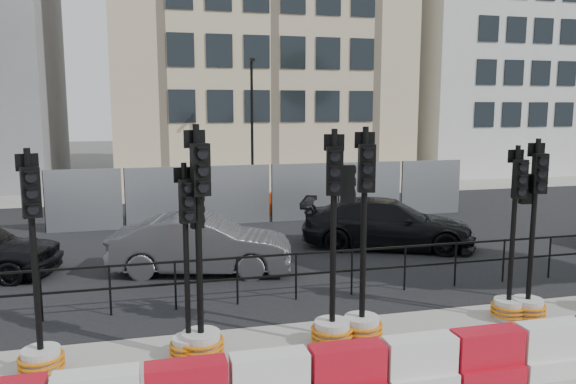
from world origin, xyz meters
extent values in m
plane|color=#51514C|center=(0.00, 0.00, 0.00)|extent=(120.00, 120.00, 0.00)
cube|color=black|center=(0.00, 7.00, 0.01)|extent=(40.00, 14.00, 0.03)
cube|color=gray|center=(0.00, 16.00, 0.01)|extent=(40.00, 4.00, 0.02)
cube|color=#C7B091|center=(2.00, 22.00, 9.00)|extent=(15.00, 10.00, 18.00)
cube|color=silver|center=(17.00, 22.00, 8.00)|extent=(12.00, 9.00, 16.00)
cylinder|color=black|center=(-6.00, 1.20, 0.50)|extent=(0.04, 0.04, 1.00)
cylinder|color=black|center=(-4.80, 1.20, 0.50)|extent=(0.04, 0.04, 1.00)
cylinder|color=black|center=(-3.60, 1.20, 0.50)|extent=(0.04, 0.04, 1.00)
cylinder|color=black|center=(-2.40, 1.20, 0.50)|extent=(0.04, 0.04, 1.00)
cylinder|color=black|center=(-1.20, 1.20, 0.50)|extent=(0.04, 0.04, 1.00)
cylinder|color=black|center=(0.00, 1.20, 0.50)|extent=(0.04, 0.04, 1.00)
cylinder|color=black|center=(1.20, 1.20, 0.50)|extent=(0.04, 0.04, 1.00)
cylinder|color=black|center=(2.40, 1.20, 0.50)|extent=(0.04, 0.04, 1.00)
cylinder|color=black|center=(3.60, 1.20, 0.50)|extent=(0.04, 0.04, 1.00)
cylinder|color=black|center=(4.80, 1.20, 0.50)|extent=(0.04, 0.04, 1.00)
cube|color=black|center=(0.00, 1.20, 0.98)|extent=(18.00, 0.04, 0.04)
cube|color=black|center=(0.00, 1.20, 0.55)|extent=(18.00, 0.04, 0.04)
cube|color=#999CA2|center=(-6.00, 9.00, 1.00)|extent=(2.30, 0.05, 2.00)
cylinder|color=black|center=(-7.15, 9.00, 1.00)|extent=(0.05, 0.05, 2.00)
cube|color=#999CA2|center=(-3.60, 9.00, 1.00)|extent=(2.30, 0.05, 2.00)
cylinder|color=black|center=(-4.75, 9.00, 1.00)|extent=(0.05, 0.05, 2.00)
cube|color=#999CA2|center=(-1.20, 9.00, 1.00)|extent=(2.30, 0.05, 2.00)
cylinder|color=black|center=(-2.35, 9.00, 1.00)|extent=(0.05, 0.05, 2.00)
cube|color=#999CA2|center=(1.20, 9.00, 1.00)|extent=(2.30, 0.05, 2.00)
cylinder|color=black|center=(0.05, 9.00, 1.00)|extent=(0.05, 0.05, 2.00)
cube|color=#999CA2|center=(3.60, 9.00, 1.00)|extent=(2.30, 0.05, 2.00)
cylinder|color=black|center=(2.45, 9.00, 1.00)|extent=(0.05, 0.05, 2.00)
cube|color=#999CA2|center=(6.00, 9.00, 1.00)|extent=(2.30, 0.05, 2.00)
cylinder|color=black|center=(4.85, 9.00, 1.00)|extent=(0.05, 0.05, 2.00)
cube|color=#F33E10|center=(-4.00, 10.50, 0.40)|extent=(1.00, 0.40, 0.80)
cube|color=#F33E10|center=(-2.00, 10.50, 0.40)|extent=(1.00, 0.40, 0.80)
cube|color=#F33E10|center=(0.00, 10.50, 0.40)|extent=(1.00, 0.40, 0.80)
cube|color=#F33E10|center=(2.00, 10.50, 0.40)|extent=(1.00, 0.40, 0.80)
cylinder|color=black|center=(0.50, 15.00, 3.00)|extent=(0.12, 0.12, 6.00)
cube|color=black|center=(0.50, 14.75, 5.90)|extent=(0.12, 0.50, 0.12)
cube|color=red|center=(-3.68, -2.80, 0.55)|extent=(1.00, 0.35, 0.50)
cube|color=white|center=(-2.62, -2.80, 0.55)|extent=(1.00, 0.35, 0.50)
cube|color=red|center=(-1.58, -2.80, 0.55)|extent=(1.00, 0.35, 0.50)
cube|color=white|center=(-0.53, -2.80, 0.15)|extent=(1.00, 0.50, 0.30)
cube|color=white|center=(-0.53, -2.80, 0.55)|extent=(1.00, 0.35, 0.50)
cube|color=red|center=(0.53, -2.80, 0.15)|extent=(1.00, 0.50, 0.30)
cube|color=red|center=(0.53, -2.80, 0.55)|extent=(1.00, 0.35, 0.50)
cube|color=white|center=(1.58, -2.80, 0.15)|extent=(1.00, 0.50, 0.30)
cube|color=white|center=(1.58, -2.80, 0.55)|extent=(1.00, 0.35, 0.50)
cylinder|color=silver|center=(-5.65, -0.98, 0.20)|extent=(0.55, 0.55, 0.40)
torus|color=#CF6A0B|center=(-5.65, -0.98, 0.12)|extent=(0.66, 0.66, 0.05)
torus|color=#CF6A0B|center=(-5.65, -0.98, 0.20)|extent=(0.66, 0.66, 0.05)
torus|color=#CF6A0B|center=(-5.65, -0.98, 0.28)|extent=(0.66, 0.66, 0.05)
cylinder|color=black|center=(-5.65, -0.98, 1.82)|extent=(0.09, 0.09, 3.04)
cube|color=black|center=(-5.62, -1.09, 2.73)|extent=(0.28, 0.21, 0.71)
cylinder|color=black|center=(-5.59, -1.17, 2.51)|extent=(0.16, 0.10, 0.15)
cylinder|color=black|center=(-5.59, -1.17, 2.73)|extent=(0.16, 0.10, 0.15)
cylinder|color=black|center=(-5.59, -1.17, 2.96)|extent=(0.16, 0.10, 0.15)
cube|color=black|center=(-5.67, -0.92, 3.14)|extent=(0.30, 0.13, 0.24)
cylinder|color=silver|center=(-3.52, -1.00, 0.19)|extent=(0.51, 0.51, 0.37)
torus|color=#CF6A0B|center=(-3.52, -1.00, 0.11)|extent=(0.61, 0.61, 0.05)
torus|color=#CF6A0B|center=(-3.52, -1.00, 0.19)|extent=(0.61, 0.61, 0.05)
torus|color=#CF6A0B|center=(-3.52, -1.00, 0.26)|extent=(0.61, 0.61, 0.05)
cylinder|color=black|center=(-3.52, -1.00, 1.68)|extent=(0.08, 0.08, 2.81)
cube|color=black|center=(-3.49, -1.11, 2.53)|extent=(0.25, 0.18, 0.65)
cylinder|color=black|center=(-3.47, -1.18, 2.32)|extent=(0.15, 0.08, 0.14)
cylinder|color=black|center=(-3.47, -1.18, 2.53)|extent=(0.15, 0.08, 0.14)
cylinder|color=black|center=(-3.47, -1.18, 2.73)|extent=(0.15, 0.08, 0.14)
cube|color=black|center=(-3.53, -0.95, 2.90)|extent=(0.28, 0.10, 0.22)
cube|color=black|center=(-3.34, -0.95, 2.34)|extent=(0.21, 0.16, 0.51)
cylinder|color=silver|center=(-3.33, -1.03, 0.22)|extent=(0.60, 0.60, 0.44)
torus|color=#CF6A0B|center=(-3.33, -1.03, 0.13)|extent=(0.72, 0.72, 0.06)
torus|color=#CF6A0B|center=(-3.33, -1.03, 0.22)|extent=(0.72, 0.72, 0.06)
torus|color=#CF6A0B|center=(-3.33, -1.03, 0.31)|extent=(0.72, 0.72, 0.06)
cylinder|color=black|center=(-3.33, -1.03, 1.99)|extent=(0.10, 0.10, 3.32)
cube|color=black|center=(-3.29, -1.16, 2.99)|extent=(0.30, 0.23, 0.78)
cylinder|color=black|center=(-3.26, -1.24, 2.75)|extent=(0.18, 0.10, 0.17)
cylinder|color=black|center=(-3.26, -1.24, 2.99)|extent=(0.18, 0.10, 0.17)
cylinder|color=black|center=(-3.26, -1.24, 3.23)|extent=(0.18, 0.10, 0.17)
cube|color=black|center=(-3.35, -0.96, 3.43)|extent=(0.33, 0.13, 0.27)
cylinder|color=silver|center=(-1.19, -1.07, 0.22)|extent=(0.58, 0.58, 0.43)
torus|color=#CF6A0B|center=(-1.19, -1.07, 0.13)|extent=(0.70, 0.70, 0.05)
torus|color=#CF6A0B|center=(-1.19, -1.07, 0.22)|extent=(0.70, 0.70, 0.05)
torus|color=#CF6A0B|center=(-1.19, -1.07, 0.30)|extent=(0.70, 0.70, 0.05)
cylinder|color=black|center=(-1.19, -1.07, 1.95)|extent=(0.10, 0.10, 3.24)
cube|color=black|center=(-1.23, -1.19, 2.92)|extent=(0.29, 0.21, 0.76)
cylinder|color=black|center=(-1.25, -1.28, 2.68)|extent=(0.17, 0.09, 0.16)
cylinder|color=black|center=(-1.25, -1.28, 2.92)|extent=(0.17, 0.09, 0.16)
cylinder|color=black|center=(-1.25, -1.28, 3.16)|extent=(0.17, 0.09, 0.16)
cube|color=black|center=(-1.18, -1.00, 3.35)|extent=(0.32, 0.11, 0.26)
cube|color=black|center=(-0.99, -1.12, 2.70)|extent=(0.24, 0.19, 0.59)
cylinder|color=silver|center=(-0.65, -1.01, 0.22)|extent=(0.59, 0.59, 0.44)
torus|color=#CF6A0B|center=(-0.65, -1.01, 0.13)|extent=(0.71, 0.71, 0.05)
torus|color=#CF6A0B|center=(-0.65, -1.01, 0.22)|extent=(0.71, 0.71, 0.05)
torus|color=#CF6A0B|center=(-0.65, -1.01, 0.31)|extent=(0.71, 0.71, 0.05)
cylinder|color=black|center=(-0.65, -1.01, 1.96)|extent=(0.10, 0.10, 3.27)
cube|color=black|center=(-0.68, -1.14, 2.94)|extent=(0.28, 0.20, 0.76)
cylinder|color=black|center=(-0.69, -1.22, 2.70)|extent=(0.17, 0.08, 0.16)
cylinder|color=black|center=(-0.69, -1.22, 2.94)|extent=(0.17, 0.08, 0.16)
cylinder|color=black|center=(-0.69, -1.22, 3.18)|extent=(0.17, 0.08, 0.16)
cube|color=black|center=(-0.64, -0.94, 3.38)|extent=(0.33, 0.09, 0.26)
cylinder|color=silver|center=(2.34, -0.77, 0.20)|extent=(0.53, 0.53, 0.39)
torus|color=#CF6A0B|center=(2.34, -0.77, 0.12)|extent=(0.64, 0.64, 0.05)
torus|color=#CF6A0B|center=(2.34, -0.77, 0.20)|extent=(0.64, 0.64, 0.05)
torus|color=#CF6A0B|center=(2.34, -0.77, 0.27)|extent=(0.64, 0.64, 0.05)
cylinder|color=black|center=(2.34, -0.77, 1.76)|extent=(0.09, 0.09, 2.94)
cube|color=black|center=(2.33, -0.89, 2.65)|extent=(0.25, 0.16, 0.69)
cylinder|color=black|center=(2.32, -0.96, 2.43)|extent=(0.15, 0.06, 0.15)
cylinder|color=black|center=(2.32, -0.96, 2.65)|extent=(0.15, 0.06, 0.15)
cylinder|color=black|center=(2.32, -0.96, 2.86)|extent=(0.15, 0.06, 0.15)
cube|color=black|center=(2.34, -0.71, 3.04)|extent=(0.30, 0.06, 0.24)
cube|color=black|center=(2.53, -0.79, 2.45)|extent=(0.21, 0.15, 0.54)
cylinder|color=silver|center=(2.68, -0.86, 0.20)|extent=(0.55, 0.55, 0.41)
torus|color=#CF6A0B|center=(2.68, -0.86, 0.12)|extent=(0.66, 0.66, 0.05)
torus|color=#CF6A0B|center=(2.68, -0.86, 0.20)|extent=(0.66, 0.66, 0.05)
torus|color=#CF6A0B|center=(2.68, -0.86, 0.28)|extent=(0.66, 0.66, 0.05)
cylinder|color=black|center=(2.68, -0.86, 1.83)|extent=(0.09, 0.09, 3.05)
cube|color=black|center=(2.65, -0.97, 2.74)|extent=(0.27, 0.19, 0.71)
cylinder|color=black|center=(2.64, -1.05, 2.52)|extent=(0.16, 0.08, 0.15)
cylinder|color=black|center=(2.64, -1.05, 2.74)|extent=(0.16, 0.08, 0.15)
cylinder|color=black|center=(2.64, -1.05, 2.97)|extent=(0.16, 0.08, 0.15)
cube|color=black|center=(2.69, -0.80, 3.15)|extent=(0.30, 0.09, 0.24)
imported|color=#414145|center=(-2.86, 3.61, 0.69)|extent=(3.48, 4.92, 1.39)
imported|color=black|center=(2.40, 4.79, 0.69)|extent=(5.36, 6.15, 1.38)
camera|label=1|loc=(-4.05, -9.39, 3.89)|focal=35.00mm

